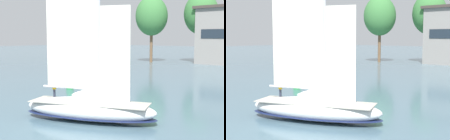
# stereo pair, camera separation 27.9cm
# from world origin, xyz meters

# --- Properties ---
(ground_plane) EXTENTS (400.00, 400.00, 0.00)m
(ground_plane) POSITION_xyz_m (0.00, 0.00, 0.00)
(ground_plane) COLOR slate
(tree_shore_left) EXTENTS (8.75, 8.75, 18.02)m
(tree_shore_left) POSITION_xyz_m (-29.01, 54.58, 12.61)
(tree_shore_left) COLOR brown
(tree_shore_left) RESTS_ON ground
(tree_shore_right) EXTENTS (9.10, 9.10, 18.73)m
(tree_shore_right) POSITION_xyz_m (-18.10, 62.06, 13.11)
(tree_shore_right) COLOR brown
(tree_shore_right) RESTS_ON ground
(sailboat_main) EXTENTS (11.95, 7.27, 15.89)m
(sailboat_main) POSITION_xyz_m (0.02, 0.01, 1.23)
(sailboat_main) COLOR silver
(sailboat_main) RESTS_ON ground
(channel_buoy) EXTENTS (1.06, 1.06, 1.93)m
(channel_buoy) POSITION_xyz_m (-13.11, 9.87, 0.76)
(channel_buoy) COLOR green
(channel_buoy) RESTS_ON ground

